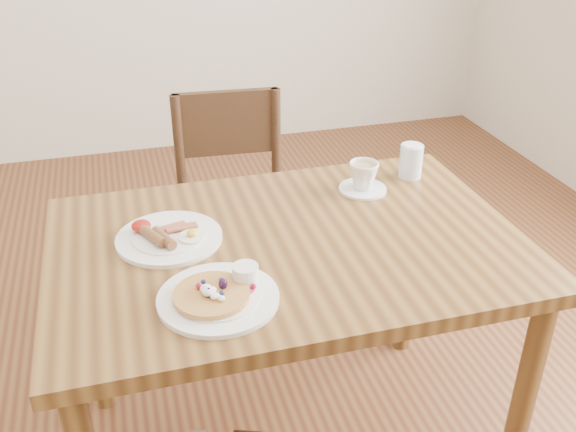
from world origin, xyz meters
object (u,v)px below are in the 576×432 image
(water_glass, at_px, (411,161))
(teacup_saucer, at_px, (363,178))
(pancake_plate, at_px, (219,294))
(chair_far, at_px, (235,205))
(dining_table, at_px, (288,272))
(breakfast_plate, at_px, (167,237))

(water_glass, bearing_deg, teacup_saucer, -164.55)
(teacup_saucer, bearing_deg, pancake_plate, -140.32)
(chair_far, xyz_separation_m, teacup_saucer, (0.29, -0.49, 0.30))
(dining_table, distance_m, pancake_plate, 0.32)
(teacup_saucer, bearing_deg, dining_table, -143.54)
(teacup_saucer, relative_size, water_glass, 1.36)
(breakfast_plate, height_order, water_glass, water_glass)
(dining_table, distance_m, water_glass, 0.55)
(dining_table, bearing_deg, pancake_plate, -136.43)
(chair_far, bearing_deg, water_glass, 140.91)
(pancake_plate, xyz_separation_m, teacup_saucer, (0.50, 0.42, 0.03))
(pancake_plate, relative_size, water_glass, 2.63)
(chair_far, relative_size, water_glass, 8.56)
(pancake_plate, distance_m, teacup_saucer, 0.65)
(chair_far, bearing_deg, pancake_plate, 81.27)
(chair_far, distance_m, water_glass, 0.71)
(dining_table, xyz_separation_m, chair_far, (-0.01, 0.70, -0.16))
(teacup_saucer, bearing_deg, chair_far, 121.12)
(dining_table, distance_m, teacup_saucer, 0.38)
(dining_table, relative_size, water_glass, 11.68)
(pancake_plate, bearing_deg, breakfast_plate, 106.11)
(chair_far, distance_m, breakfast_plate, 0.73)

